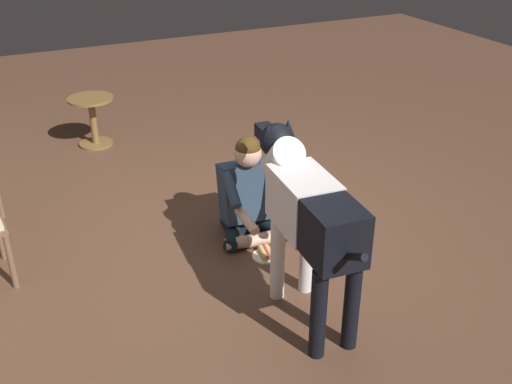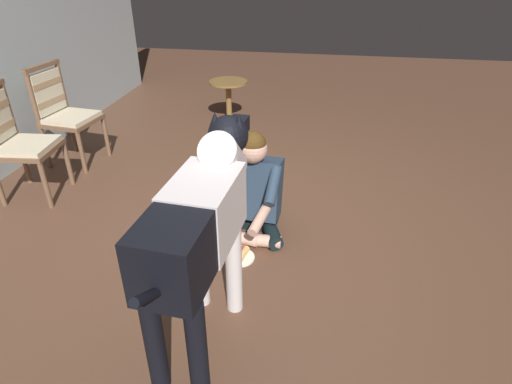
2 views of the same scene
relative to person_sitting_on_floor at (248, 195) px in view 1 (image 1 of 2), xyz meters
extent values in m
plane|color=brown|center=(0.07, -0.04, -0.34)|extent=(12.86, 12.86, 0.00)
cylinder|color=brown|center=(0.04, 1.77, -0.13)|extent=(0.04, 0.04, 0.42)
cube|color=black|center=(0.10, -0.01, -0.27)|extent=(0.27, 0.36, 0.12)
cylinder|color=black|center=(-0.07, -0.15, -0.27)|extent=(0.41, 0.24, 0.11)
cylinder|color=tan|center=(-0.22, -0.07, -0.28)|extent=(0.09, 0.36, 0.09)
cylinder|color=black|center=(-0.05, 0.16, -0.27)|extent=(0.40, 0.29, 0.11)
cylinder|color=tan|center=(-0.21, 0.10, -0.28)|extent=(0.15, 0.37, 0.09)
cube|color=#25364A|center=(0.05, 0.00, 0.01)|extent=(0.34, 0.42, 0.49)
cylinder|color=#25364A|center=(-0.12, -0.17, 0.14)|extent=(0.30, 0.10, 0.24)
cylinder|color=tan|center=(-0.31, -0.10, -0.04)|extent=(0.28, 0.13, 0.12)
cylinder|color=#25364A|center=(-0.09, 0.18, 0.14)|extent=(0.30, 0.10, 0.24)
cylinder|color=tan|center=(-0.29, 0.15, -0.04)|extent=(0.27, 0.09, 0.12)
sphere|color=tan|center=(0.01, 0.00, 0.35)|extent=(0.21, 0.21, 0.21)
sphere|color=#442E11|center=(0.01, 0.00, 0.39)|extent=(0.19, 0.19, 0.19)
cylinder|color=silver|center=(-0.83, 0.17, -0.03)|extent=(0.10, 0.10, 0.60)
cylinder|color=silver|center=(-0.85, -0.04, -0.03)|extent=(0.10, 0.10, 0.60)
cylinder|color=black|center=(-1.44, 0.22, -0.03)|extent=(0.10, 0.10, 0.60)
cylinder|color=black|center=(-1.45, 0.00, -0.03)|extent=(0.10, 0.10, 0.60)
cube|color=silver|center=(-0.97, 0.07, 0.44)|extent=(0.50, 0.35, 0.35)
cube|color=black|center=(-1.33, 0.10, 0.44)|extent=(0.44, 0.33, 0.33)
cylinder|color=silver|center=(-0.65, 0.05, 0.58)|extent=(0.36, 0.24, 0.34)
sphere|color=black|center=(-0.55, 0.04, 0.68)|extent=(0.23, 0.23, 0.23)
cube|color=black|center=(-0.35, 0.03, 0.66)|extent=(0.18, 0.12, 0.09)
cone|color=black|center=(-0.55, 0.11, 0.76)|extent=(0.09, 0.09, 0.10)
cone|color=black|center=(-0.56, -0.03, 0.76)|extent=(0.09, 0.09, 0.10)
cylinder|color=black|center=(-1.56, 0.12, 0.41)|extent=(0.31, 0.07, 0.20)
cylinder|color=white|center=(-0.37, 0.03, -0.33)|extent=(0.21, 0.21, 0.01)
cylinder|color=#E5B462|center=(-0.38, 0.01, -0.30)|extent=(0.17, 0.08, 0.05)
cylinder|color=#E5B462|center=(-0.37, 0.05, -0.30)|extent=(0.17, 0.08, 0.05)
cylinder|color=#9C3835|center=(-0.37, 0.03, -0.29)|extent=(0.17, 0.07, 0.04)
cylinder|color=brown|center=(2.32, 0.72, -0.09)|extent=(0.07, 0.07, 0.50)
cylinder|color=brown|center=(2.32, 0.72, -0.32)|extent=(0.35, 0.35, 0.02)
cylinder|color=brown|center=(2.32, 0.72, 0.17)|extent=(0.47, 0.47, 0.02)
camera|label=1|loc=(-3.78, 1.73, 2.21)|focal=42.56mm
camera|label=2|loc=(-2.74, -0.49, 1.60)|focal=29.99mm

